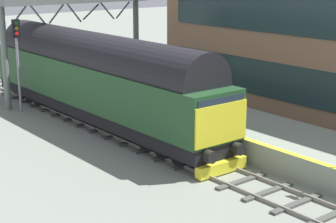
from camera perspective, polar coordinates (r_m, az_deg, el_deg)
ground_plane at (r=23.62m, az=1.80°, el=-4.90°), size 140.00×140.00×0.00m
track_main at (r=23.60m, az=1.80°, el=-4.77°), size 2.50×60.00×0.15m
station_platform at (r=25.82m, az=7.92°, el=-2.14°), size 4.00×44.00×1.01m
diesel_locomotive at (r=28.51m, az=-7.35°, el=3.59°), size 2.74×18.68×4.68m
signal_post_mid at (r=31.65m, az=-15.08°, el=5.71°), size 0.44×0.22×5.10m
overhead_footbridge at (r=33.98m, az=-9.56°, el=10.57°), size 9.30×2.00×6.27m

